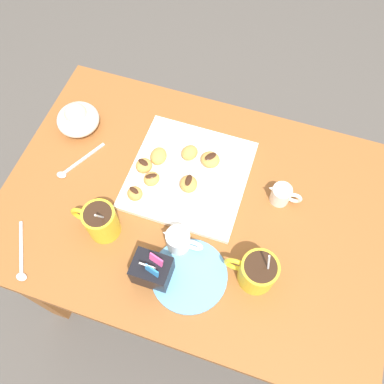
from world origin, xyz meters
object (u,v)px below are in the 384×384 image
at_px(cream_pitcher_white, 179,241).
at_px(saucer_sky_left, 189,276).
at_px(sugar_caddy, 152,270).
at_px(ice_cream_bowl, 78,118).
at_px(coffee_mug_yellow_right, 100,221).
at_px(beignet_5, 152,179).
at_px(coffee_mug_yellow_left, 257,272).
at_px(pastry_plate_square, 189,175).
at_px(beignet_6, 144,166).
at_px(beignet_1, 189,184).
at_px(beignet_2, 212,160).
at_px(dining_table, 195,224).
at_px(beignet_0, 190,153).
at_px(beignet_3, 159,156).
at_px(chocolate_sauce_pitcher, 282,194).
at_px(beignet_4, 135,194).

relative_size(cream_pitcher_white, saucer_sky_left, 0.55).
bearing_deg(sugar_caddy, ice_cream_bowl, -43.84).
xyz_separation_m(coffee_mug_yellow_right, beignet_5, (-0.07, -0.16, -0.02)).
relative_size(ice_cream_bowl, beignet_5, 2.71).
xyz_separation_m(coffee_mug_yellow_left, saucer_sky_left, (0.15, 0.05, -0.04)).
relative_size(pastry_plate_square, saucer_sky_left, 1.68).
bearing_deg(beignet_6, beignet_1, 172.93).
xyz_separation_m(sugar_caddy, saucer_sky_left, (-0.08, -0.03, -0.04)).
xyz_separation_m(beignet_1, beignet_2, (-0.04, -0.09, -0.00)).
relative_size(dining_table, cream_pitcher_white, 10.00).
xyz_separation_m(cream_pitcher_white, beignet_1, (0.03, -0.16, -0.00)).
relative_size(pastry_plate_square, beignet_0, 6.39).
bearing_deg(ice_cream_bowl, beignet_3, 170.92).
xyz_separation_m(sugar_caddy, chocolate_sauce_pitcher, (-0.25, -0.30, -0.01)).
xyz_separation_m(sugar_caddy, beignet_2, (-0.04, -0.34, -0.01)).
distance_m(coffee_mug_yellow_right, chocolate_sauce_pitcher, 0.47).
bearing_deg(ice_cream_bowl, saucer_sky_left, 144.02).
relative_size(ice_cream_bowl, chocolate_sauce_pitcher, 1.33).
bearing_deg(beignet_6, coffee_mug_yellow_right, 79.20).
height_order(beignet_1, beignet_4, beignet_1).
xyz_separation_m(coffee_mug_yellow_right, ice_cream_bowl, (0.20, -0.28, -0.01)).
bearing_deg(beignet_3, beignet_0, -154.58).
bearing_deg(beignet_3, cream_pitcher_white, 121.94).
relative_size(cream_pitcher_white, beignet_3, 1.88).
bearing_deg(chocolate_sauce_pitcher, coffee_mug_yellow_left, 87.05).
xyz_separation_m(saucer_sky_left, beignet_0, (0.11, -0.32, 0.03)).
distance_m(cream_pitcher_white, chocolate_sauce_pitcher, 0.30).
bearing_deg(pastry_plate_square, cream_pitcher_white, 101.80).
bearing_deg(beignet_3, sugar_caddy, 108.07).
xyz_separation_m(dining_table, beignet_0, (0.06, -0.13, 0.17)).
relative_size(coffee_mug_yellow_right, beignet_4, 3.64).
bearing_deg(coffee_mug_yellow_right, beignet_1, -133.95).
height_order(coffee_mug_yellow_left, cream_pitcher_white, coffee_mug_yellow_left).
bearing_deg(beignet_3, dining_table, 145.96).
distance_m(dining_table, beignet_2, 0.21).
xyz_separation_m(beignet_0, beignet_2, (-0.07, 0.00, -0.00)).
bearing_deg(saucer_sky_left, ice_cream_bowl, -35.98).
xyz_separation_m(chocolate_sauce_pitcher, beignet_5, (0.34, 0.06, -0.00)).
relative_size(dining_table, beignet_0, 21.12).
bearing_deg(ice_cream_bowl, sugar_caddy, 136.16).
height_order(beignet_1, beignet_6, beignet_1).
distance_m(pastry_plate_square, beignet_5, 0.11).
distance_m(dining_table, sugar_caddy, 0.28).
height_order(chocolate_sauce_pitcher, beignet_3, chocolate_sauce_pitcher).
relative_size(coffee_mug_yellow_left, coffee_mug_yellow_right, 0.92).
bearing_deg(beignet_1, saucer_sky_left, 108.86).
bearing_deg(chocolate_sauce_pitcher, saucer_sky_left, 59.27).
bearing_deg(coffee_mug_yellow_right, beignet_4, -113.39).
distance_m(beignet_1, beignet_4, 0.14).
xyz_separation_m(beignet_1, beignet_5, (0.10, 0.01, -0.01)).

